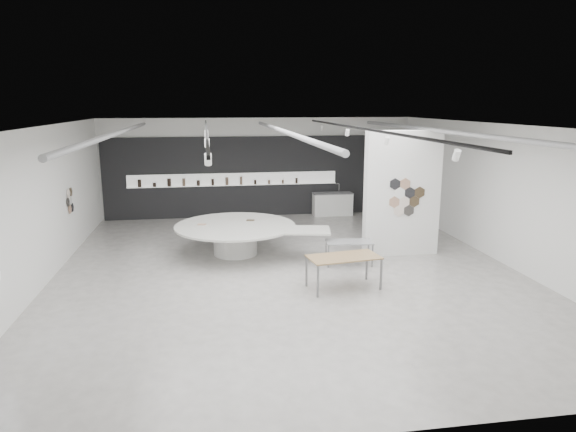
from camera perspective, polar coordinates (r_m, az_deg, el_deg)
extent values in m
cube|color=#AAA5A0|center=(13.69, -0.08, -6.10)|extent=(12.00, 14.00, 0.01)
cube|color=silver|center=(12.99, -0.08, 10.05)|extent=(12.00, 14.00, 0.01)
cube|color=white|center=(20.08, -3.21, 5.42)|extent=(12.00, 0.01, 3.80)
cube|color=white|center=(6.63, 9.55, -9.43)|extent=(12.00, 0.01, 3.80)
cube|color=white|center=(15.32, 22.71, 2.28)|extent=(0.01, 14.00, 3.80)
cube|color=white|center=(13.64, -25.85, 0.85)|extent=(0.01, 14.00, 3.80)
cylinder|color=#939396|center=(13.52, -18.52, 8.72)|extent=(0.12, 12.00, 0.12)
cylinder|color=#939396|center=(13.49, -0.42, 9.35)|extent=(0.12, 12.00, 0.12)
cylinder|color=#939396|center=(14.72, 16.18, 9.13)|extent=(0.12, 12.00, 0.12)
cube|color=black|center=(12.84, -9.06, 9.40)|extent=(0.05, 13.00, 0.06)
cylinder|color=white|center=(7.86, -8.87, 6.24)|extent=(0.11, 0.18, 0.21)
cylinder|color=white|center=(11.15, -8.99, 8.03)|extent=(0.11, 0.18, 0.21)
cylinder|color=white|center=(14.44, -9.05, 9.01)|extent=(0.11, 0.18, 0.21)
cylinder|color=white|center=(17.74, -9.09, 9.62)|extent=(0.11, 0.18, 0.21)
cube|color=black|center=(13.45, 8.48, 9.55)|extent=(0.05, 13.00, 0.06)
cylinder|color=white|center=(8.83, 18.22, 6.44)|extent=(0.11, 0.18, 0.21)
cylinder|color=white|center=(11.85, 10.93, 8.21)|extent=(0.11, 0.18, 0.21)
cylinder|color=white|center=(14.99, 6.62, 9.20)|extent=(0.11, 0.18, 0.21)
cylinder|color=white|center=(18.19, 3.79, 9.81)|extent=(0.11, 0.18, 0.21)
cylinder|color=tan|center=(16.10, -23.06, 0.71)|extent=(0.03, 0.28, 0.28)
cylinder|color=black|center=(16.35, -22.85, 0.89)|extent=(0.03, 0.28, 0.28)
cylinder|color=white|center=(16.18, -23.03, 1.60)|extent=(0.03, 0.28, 0.28)
cylinder|color=black|center=(15.94, -23.24, 1.42)|extent=(0.03, 0.28, 0.28)
cylinder|color=silver|center=(16.02, -23.20, 2.32)|extent=(0.03, 0.28, 0.28)
cylinder|color=#433521|center=(16.27, -22.99, 2.48)|extent=(0.03, 0.28, 0.28)
cube|color=black|center=(20.06, -3.18, 4.41)|extent=(11.80, 0.10, 3.10)
cube|color=white|center=(19.92, -6.03, 4.10)|extent=(8.00, 0.06, 0.46)
cube|color=white|center=(19.90, -6.00, 3.44)|extent=(8.00, 0.18, 0.02)
cylinder|color=black|center=(20.01, -16.17, 3.51)|extent=(0.13, 0.13, 0.29)
cylinder|color=black|center=(19.95, -14.61, 3.38)|extent=(0.13, 0.13, 0.15)
cylinder|color=black|center=(19.90, -13.07, 3.65)|extent=(0.14, 0.14, 0.30)
cylinder|color=brown|center=(19.87, -11.50, 3.70)|extent=(0.12, 0.12, 0.29)
cylinder|color=black|center=(19.86, -9.93, 3.64)|extent=(0.12, 0.12, 0.21)
cylinder|color=black|center=(19.85, -8.36, 3.75)|extent=(0.10, 0.10, 0.25)
cylinder|color=brown|center=(19.86, -6.80, 3.87)|extent=(0.12, 0.12, 0.30)
cylinder|color=brown|center=(19.89, -5.23, 3.94)|extent=(0.10, 0.10, 0.31)
cylinder|color=black|center=(19.94, -3.67, 3.78)|extent=(0.09, 0.09, 0.17)
cylinder|color=brown|center=(20.00, -2.12, 3.80)|extent=(0.10, 0.10, 0.16)
cylinder|color=brown|center=(20.07, -0.58, 3.84)|extent=(0.09, 0.09, 0.15)
cylinder|color=black|center=(20.15, 0.95, 3.95)|extent=(0.09, 0.09, 0.21)
cube|color=white|center=(15.10, 12.56, 2.43)|extent=(2.20, 0.35, 3.60)
cylinder|color=silver|center=(14.96, 12.79, 1.55)|extent=(0.34, 0.03, 0.34)
cylinder|color=#433521|center=(15.07, 13.84, 1.58)|extent=(0.34, 0.03, 0.34)
cylinder|color=tan|center=(14.85, 11.72, 1.52)|extent=(0.34, 0.03, 0.34)
cylinder|color=black|center=(14.97, 13.37, 2.53)|extent=(0.34, 0.03, 0.34)
cylinder|color=white|center=(14.86, 12.30, 2.51)|extent=(0.34, 0.03, 0.34)
cylinder|color=black|center=(15.07, 13.27, 0.60)|extent=(0.34, 0.03, 0.34)
cylinder|color=silver|center=(14.96, 12.21, 0.56)|extent=(0.34, 0.03, 0.34)
cylinder|color=#433521|center=(15.09, 14.41, 2.55)|extent=(0.34, 0.03, 0.34)
cylinder|color=tan|center=(14.88, 12.88, 3.50)|extent=(0.34, 0.03, 0.34)
cylinder|color=black|center=(14.77, 11.81, 3.49)|extent=(0.34, 0.03, 0.34)
cylinder|color=white|center=(15.10, -5.86, -2.72)|extent=(1.48, 1.48, 0.83)
cylinder|color=silver|center=(15.00, -5.90, -1.08)|extent=(4.10, 4.10, 0.06)
cube|color=silver|center=(14.39, 1.56, -1.59)|extent=(1.71, 1.25, 0.05)
cube|color=tan|center=(15.15, -9.56, -0.92)|extent=(0.27, 0.22, 0.01)
cube|color=#433521|center=(15.51, -4.19, -0.46)|extent=(0.27, 0.22, 0.01)
cube|color=olive|center=(12.27, 6.22, -4.55)|extent=(1.80, 1.09, 0.03)
cube|color=slate|center=(11.77, 3.33, -7.28)|extent=(0.05, 0.05, 0.76)
cube|color=slate|center=(12.44, 2.06, -6.16)|extent=(0.05, 0.05, 0.76)
cube|color=slate|center=(12.41, 10.30, -6.41)|extent=(0.05, 0.05, 0.76)
cube|color=slate|center=(13.05, 8.73, -5.41)|extent=(0.05, 0.05, 0.76)
cube|color=gray|center=(14.14, 6.81, -2.87)|extent=(1.33, 0.78, 0.03)
cube|color=slate|center=(13.88, 4.52, -4.50)|extent=(0.04, 0.04, 0.62)
cube|color=slate|center=(14.41, 4.26, -3.86)|extent=(0.04, 0.04, 0.62)
cube|color=slate|center=(14.07, 9.36, -4.40)|extent=(0.04, 0.04, 0.62)
cube|color=slate|center=(14.60, 8.93, -3.77)|extent=(0.04, 0.04, 0.62)
cube|color=white|center=(20.35, 4.96, 1.30)|extent=(1.53, 0.58, 0.86)
cube|color=gray|center=(20.27, 4.98, 2.54)|extent=(1.57, 0.62, 0.03)
cylinder|color=silver|center=(20.45, 5.68, 3.14)|extent=(0.02, 0.02, 0.34)
cylinder|color=silver|center=(20.40, 5.48, 3.59)|extent=(0.15, 0.02, 0.02)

